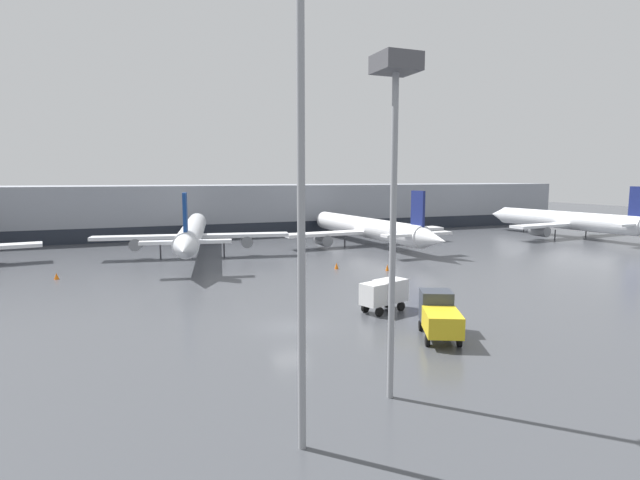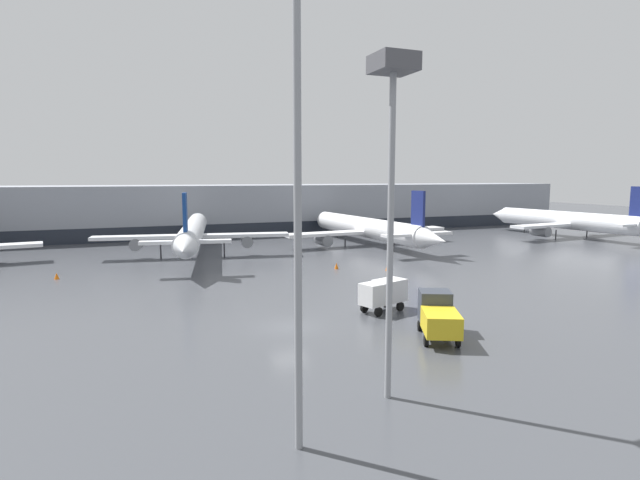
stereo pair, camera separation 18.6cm
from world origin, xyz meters
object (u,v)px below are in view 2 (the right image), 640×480
parked_jet_0 (368,228)px  parked_jet_3 (569,221)px  service_truck_1 (438,315)px  parked_jet_1 (193,232)px  apron_light_mast_1 (297,23)px  traffic_cone_3 (336,266)px  traffic_cone_2 (57,276)px  apron_light_mast_0 (392,126)px  service_truck_0 (383,292)px  traffic_cone_4 (387,267)px

parked_jet_0 → parked_jet_3: 37.05m
parked_jet_0 → service_truck_1: 44.91m
parked_jet_1 → apron_light_mast_1: apron_light_mast_1 is taller
parked_jet_1 → parked_jet_3: parked_jet_3 is taller
service_truck_1 → traffic_cone_3: (3.70, 25.16, -1.16)m
parked_jet_3 → traffic_cone_2: parked_jet_3 is taller
apron_light_mast_0 → traffic_cone_3: bearing=70.7°
parked_jet_0 → traffic_cone_3: size_ratio=51.42×
service_truck_0 → apron_light_mast_0: apron_light_mast_0 is taller
parked_jet_1 → traffic_cone_4: 26.03m
traffic_cone_2 → apron_light_mast_0: 43.17m
parked_jet_1 → traffic_cone_2: size_ratio=54.35×
service_truck_1 → traffic_cone_2: 39.79m
parked_jet_1 → parked_jet_3: (63.59, -2.00, -0.38)m
service_truck_0 → traffic_cone_3: size_ratio=5.86×
apron_light_mast_1 → apron_light_mast_0: bearing=26.3°
service_truck_1 → traffic_cone_3: bearing=17.3°
traffic_cone_3 → service_truck_0: bearing=-102.1°
parked_jet_0 → traffic_cone_2: size_ratio=57.05×
service_truck_0 → apron_light_mast_1: size_ratio=0.21×
traffic_cone_3 → apron_light_mast_0: 35.97m
traffic_cone_3 → traffic_cone_4: 5.80m
parked_jet_0 → traffic_cone_4: parked_jet_0 is taller
parked_jet_1 → service_truck_1: 40.85m
parked_jet_0 → traffic_cone_4: 21.43m
parked_jet_3 → apron_light_mast_0: size_ratio=2.18×
parked_jet_3 → service_truck_1: (-53.04, -37.43, -1.42)m
parked_jet_0 → traffic_cone_4: bearing=155.5°
parked_jet_0 → traffic_cone_3: bearing=139.7°
traffic_cone_3 → apron_light_mast_1: bearing=-115.7°
traffic_cone_4 → apron_light_mast_1: 41.04m
parked_jet_0 → service_truck_0: size_ratio=8.77×
apron_light_mast_0 → parked_jet_3: bearing=36.1°
parked_jet_3 → traffic_cone_2: bearing=89.3°
service_truck_1 → traffic_cone_2: bearing=65.6°
service_truck_0 → traffic_cone_4: service_truck_0 is taller
parked_jet_0 → parked_jet_3: (36.78, -4.42, 0.30)m
apron_light_mast_1 → parked_jet_1: bearing=87.2°
parked_jet_3 → traffic_cone_4: size_ratio=45.52×
parked_jet_3 → apron_light_mast_1: apron_light_mast_1 is taller
parked_jet_0 → traffic_cone_3: parked_jet_0 is taller
parked_jet_1 → traffic_cone_4: size_ratio=46.93×
parked_jet_0 → traffic_cone_2: bearing=101.9°
traffic_cone_2 → apron_light_mast_1: size_ratio=0.03×
parked_jet_0 → service_truck_1: parked_jet_0 is taller
service_truck_1 → apron_light_mast_1: (-12.90, -9.39, 14.31)m
traffic_cone_4 → apron_light_mast_0: size_ratio=0.05×
service_truck_1 → traffic_cone_3: 25.46m
traffic_cone_2 → apron_light_mast_0: apron_light_mast_0 is taller
parked_jet_0 → traffic_cone_3: (-12.56, -16.69, -2.28)m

